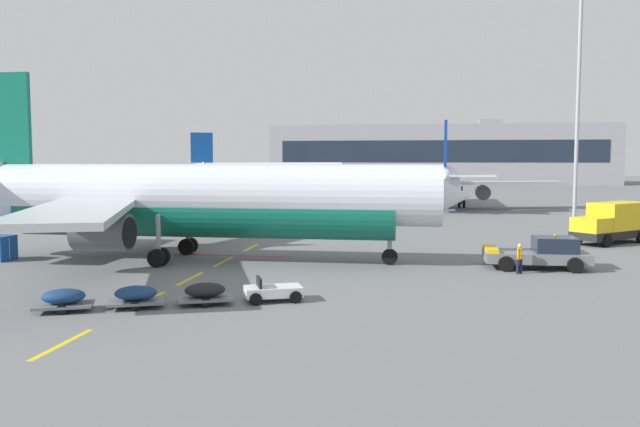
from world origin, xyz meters
The scene contains 12 objects.
ground centered at (40.00, 40.00, 0.00)m, with size 400.00×400.00×0.00m, color slate.
apron_paint_markings centered at (18.00, 36.48, 0.00)m, with size 8.00×93.79×0.01m.
airliner_foreground centered at (16.03, 19.67, 3.95)m, with size 34.70×34.63×12.20m.
pushback_tug centered at (37.45, 19.97, 0.90)m, with size 6.06×3.31×2.08m.
airliner_far_center centered at (33.22, 70.25, 3.55)m, with size 31.09×31.17×10.95m.
airliner_far_right centered at (0.87, 102.03, 3.67)m, with size 31.34×29.93×11.35m.
catering_truck centered at (44.97, 32.96, 1.65)m, with size 6.77×6.51×3.14m.
fuel_service_truck centered at (-8.90, 38.50, 1.65)m, with size 3.23×7.21×3.14m.
baggage_train centered at (19.53, 6.93, 0.53)m, with size 11.29×5.75×1.14m.
ground_crew_worker centered at (35.98, 17.85, 1.00)m, with size 0.36×0.65×1.74m.
apron_light_mast_far centered at (44.98, 45.94, 16.66)m, with size 1.80×1.80×27.07m.
terminal_satellite centered at (34.28, 157.81, 7.62)m, with size 87.83×21.82×16.80m.
Camera 1 is at (30.59, -20.31, 6.56)m, focal length 36.71 mm.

